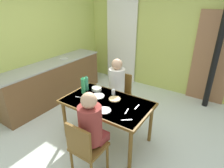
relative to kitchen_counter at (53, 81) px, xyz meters
The scene contains 24 objects.
ground_plane 1.74m from the kitchen_counter, 12.89° to the right, with size 6.14×6.14×0.00m, color silver.
wall_back 2.71m from the kitchen_counter, 50.55° to the left, with size 4.13×0.10×2.61m, color #BCC65E.
wall_left 0.94m from the kitchen_counter, 146.77° to the left, with size 0.10×3.54×2.61m, color #B8C45C.
door_wooden 3.57m from the kitchen_counter, 32.70° to the left, with size 0.80×0.05×2.00m, color #956542.
stove_pipe_column 3.57m from the kitchen_counter, 28.20° to the left, with size 0.12×0.12×2.61m, color black.
curtain_panel 2.11m from the kitchen_counter, 70.17° to the left, with size 0.90×0.03×2.19m, color white.
kitchen_counter is the anchor object (origin of this frame).
dining_table 1.91m from the kitchen_counter, 14.32° to the right, with size 1.39×0.83×0.72m.
chair_near_diner 2.39m from the kitchen_counter, 31.20° to the right, with size 0.40×0.40×0.87m.
chair_far_diner 1.65m from the kitchen_counter, 10.39° to the left, with size 0.40×0.40×0.87m.
person_near_diner 2.35m from the kitchen_counter, 28.33° to the right, with size 0.30×0.37×0.77m.
person_far_diner 1.66m from the kitchen_counter, ahead, with size 0.30×0.37×0.77m.
water_bottle_green_near 1.48m from the kitchen_counter, 18.51° to the right, with size 0.07×0.07×0.31m.
water_bottle_green_far 1.41m from the kitchen_counter, 14.02° to the right, with size 0.07×0.07×0.28m.
serving_bowl_center 1.52m from the kitchen_counter, ahead, with size 0.17×0.17×0.06m, color silver.
dinner_plate_near_left 1.69m from the kitchen_counter, 14.17° to the right, with size 0.22×0.22×0.01m, color white.
dinner_plate_near_right 2.10m from the kitchen_counter, 19.71° to the right, with size 0.20×0.20×0.01m, color white.
dinner_plate_far_center 1.77m from the kitchen_counter, 21.87° to the right, with size 0.19×0.19×0.01m, color white.
drinking_glass_by_near_diner 1.85m from the kitchen_counter, ahead, with size 0.06×0.06×0.10m, color silver.
bread_plate_sliced 1.96m from the kitchen_counter, 10.22° to the right, with size 0.19×0.19×0.02m, color #DBB77A.
cutlery_knife_near 2.36m from the kitchen_counter, ahead, with size 0.15×0.02×0.00m, color silver.
cutlery_fork_near 2.32m from the kitchen_counter, 13.42° to the right, with size 0.15×0.02×0.00m, color silver.
cutlery_knife_far 1.54m from the kitchen_counter, 23.45° to the right, with size 0.15×0.02×0.00m, color silver.
cutlery_fork_far 2.47m from the kitchen_counter, 17.07° to the right, with size 0.15×0.02×0.00m, color silver.
Camera 1 is at (1.71, -2.21, 2.23)m, focal length 30.42 mm.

